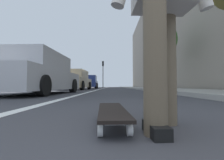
% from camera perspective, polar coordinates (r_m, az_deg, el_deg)
% --- Properties ---
extents(ground_plane, '(80.00, 80.00, 0.00)m').
position_cam_1_polar(ground_plane, '(10.34, 0.95, -3.77)').
color(ground_plane, '#38383D').
extents(lane_stripe_white, '(52.00, 0.16, 0.01)m').
position_cam_1_polar(lane_stripe_white, '(20.36, -3.01, -2.97)').
color(lane_stripe_white, silver).
rests_on(lane_stripe_white, ground).
extents(sidewalk_curb, '(52.00, 3.20, 0.12)m').
position_cam_1_polar(sidewalk_curb, '(18.69, 11.36, -2.83)').
color(sidewalk_curb, '#9E9B93').
rests_on(sidewalk_curb, ground).
extents(building_facade, '(40.00, 1.20, 13.86)m').
position_cam_1_polar(building_facade, '(24.08, 15.18, 13.92)').
color(building_facade, gray).
rests_on(building_facade, ground).
extents(skateboard, '(0.85, 0.25, 0.11)m').
position_cam_1_polar(skateboard, '(1.24, 0.00, -11.26)').
color(skateboard, white).
rests_on(skateboard, ground).
extents(parked_car_near, '(4.62, 2.11, 1.46)m').
position_cam_1_polar(parked_car_near, '(6.38, -25.00, 1.68)').
color(parked_car_near, '#B7B7BC').
rests_on(parked_car_near, ground).
extents(parked_car_mid, '(4.24, 2.00, 1.49)m').
position_cam_1_polar(parked_car_mid, '(12.53, -12.95, -0.16)').
color(parked_car_mid, tan).
rests_on(parked_car_mid, ground).
extents(parked_car_far, '(4.23, 2.00, 1.49)m').
position_cam_1_polar(parked_car_far, '(18.73, -8.16, -0.82)').
color(parked_car_far, navy).
rests_on(parked_car_far, ground).
extents(traffic_light, '(0.33, 0.28, 4.31)m').
position_cam_1_polar(traffic_light, '(25.83, -3.25, 3.81)').
color(traffic_light, '#2D2D2D').
rests_on(traffic_light, ground).
extents(street_tree_mid, '(2.20, 2.20, 4.51)m').
position_cam_1_polar(street_tree_mid, '(11.54, 16.92, 13.45)').
color(street_tree_mid, brown).
rests_on(street_tree_mid, ground).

